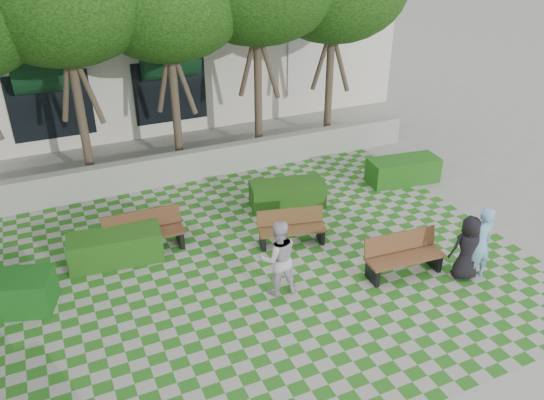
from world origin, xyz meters
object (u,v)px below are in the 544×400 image
hedge_east (403,170)px  hedge_midright (287,194)px  bench_west (144,233)px  person_dark (467,248)px  person_white (278,258)px  bench_mid (291,228)px  person_blue (480,243)px  bench_east (403,255)px  hedge_midleft (116,247)px

hedge_east → hedge_midright: size_ratio=1.05×
bench_west → person_dark: (6.11, -4.00, 0.29)m
person_white → person_dark: bearing=171.4°
bench_west → hedge_midright: bench_west is taller
bench_mid → person_blue: person_blue is taller
bench_east → bench_west: bearing=150.9°
hedge_east → hedge_midleft: 8.62m
hedge_east → hedge_midright: bearing=178.9°
bench_mid → bench_west: bench_west is taller
person_blue → person_white: bearing=-13.0°
bench_west → hedge_east: bearing=5.5°
person_blue → bench_mid: bearing=-39.2°
hedge_east → person_blue: person_blue is taller
bench_east → bench_mid: bench_east is taller
hedge_east → hedge_midleft: hedge_east is taller
hedge_midright → person_blue: person_blue is taller
bench_mid → person_white: (-1.12, -1.60, 0.44)m
bench_west → hedge_midleft: bearing=-164.4°
hedge_east → person_dark: 4.87m
bench_west → hedge_midright: size_ratio=0.92×
bench_mid → hedge_east: 4.88m
bench_mid → person_dark: (2.81, -2.84, 0.34)m
hedge_east → bench_east: bearing=-127.1°
bench_mid → person_blue: bearing=-30.3°
bench_west → hedge_east: bench_west is taller
person_blue → hedge_east: bearing=-103.9°
hedge_east → person_white: bearing=-150.1°
bench_west → hedge_midright: (4.06, 0.59, -0.11)m
bench_mid → person_dark: person_dark is taller
bench_west → person_dark: person_dark is taller
person_dark → bench_mid: bearing=-29.1°
hedge_midleft → person_dark: person_dark is taller
hedge_midright → person_dark: bearing=-65.9°
person_blue → person_white: size_ratio=1.02×
person_dark → hedge_midleft: bearing=-13.1°
bench_west → hedge_midleft: 0.74m
bench_west → hedge_east: size_ratio=0.88×
hedge_east → hedge_midright: (-3.82, 0.08, -0.02)m
bench_mid → person_white: bearing=-111.5°
bench_east → person_dark: bearing=-27.4°
bench_west → hedge_east: 7.90m
person_blue → hedge_midright: bearing=-59.3°
bench_mid → hedge_midleft: bench_mid is taller
hedge_east → bench_west: bearing=-176.3°
bench_east → hedge_midleft: 6.50m
bench_east → bench_west: size_ratio=0.98×
hedge_east → bench_mid: bearing=-159.9°
hedge_midleft → hedge_east: bearing=4.6°
bench_east → bench_west: (-4.99, 3.30, 0.02)m
hedge_midleft → person_white: bearing=-41.8°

